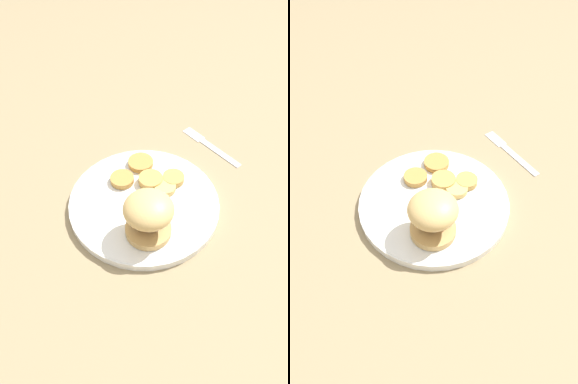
# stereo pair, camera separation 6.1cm
# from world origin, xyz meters

# --- Properties ---
(ground_plane) EXTENTS (4.00, 4.00, 0.00)m
(ground_plane) POSITION_xyz_m (0.00, 0.00, 0.00)
(ground_plane) COLOR #937F5B
(dinner_plate) EXTENTS (0.30, 0.30, 0.02)m
(dinner_plate) POSITION_xyz_m (0.00, 0.00, 0.01)
(dinner_plate) COLOR white
(dinner_plate) RESTS_ON ground_plane
(sandwich) EXTENTS (0.09, 0.09, 0.09)m
(sandwich) POSITION_xyz_m (-0.04, 0.06, 0.07)
(sandwich) COLOR tan
(sandwich) RESTS_ON dinner_plate
(potato_round_0) EXTENTS (0.05, 0.05, 0.01)m
(potato_round_0) POSITION_xyz_m (-0.03, -0.08, 0.02)
(potato_round_0) COLOR tan
(potato_round_0) RESTS_ON dinner_plate
(potato_round_1) EXTENTS (0.04, 0.04, 0.01)m
(potato_round_1) POSITION_xyz_m (-0.02, -0.05, 0.02)
(potato_round_1) COLOR #DBB766
(potato_round_1) RESTS_ON dinner_plate
(potato_round_2) EXTENTS (0.05, 0.05, 0.02)m
(potato_round_2) POSITION_xyz_m (0.01, -0.05, 0.03)
(potato_round_2) COLOR tan
(potato_round_2) RESTS_ON dinner_plate
(potato_round_3) EXTENTS (0.05, 0.05, 0.01)m
(potato_round_3) POSITION_xyz_m (0.06, -0.09, 0.02)
(potato_round_3) COLOR #BC8942
(potato_round_3) RESTS_ON dinner_plate
(potato_round_4) EXTENTS (0.05, 0.05, 0.01)m
(potato_round_4) POSITION_xyz_m (0.07, -0.02, 0.02)
(potato_round_4) COLOR #BC8942
(potato_round_4) RESTS_ON dinner_plate
(fork) EXTENTS (0.17, 0.08, 0.00)m
(fork) POSITION_xyz_m (-0.05, -0.24, 0.00)
(fork) COLOR silver
(fork) RESTS_ON ground_plane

